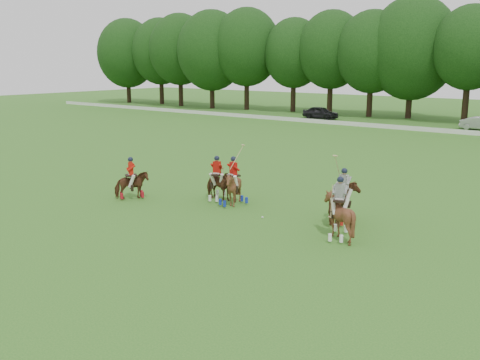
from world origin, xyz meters
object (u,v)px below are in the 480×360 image
Objects in this scene: car_left at (321,113)px; polo_red_b at (217,185)px; polo_stripe_b at (339,216)px; polo_ball at (262,217)px; polo_red_c at (233,188)px; polo_stripe_a at (343,203)px; polo_red_a at (131,184)px.

polo_red_b is (15.10, -37.64, 0.04)m from car_left.
polo_stripe_b is 4.03m from polo_ball.
polo_stripe_b is (6.25, -1.37, 0.04)m from polo_red_c.
car_left is 48.73× the size of polo_ball.
polo_ball is (-3.09, -1.52, -0.82)m from polo_stripe_a.
car_left is at bearing 111.85° from polo_red_b.
polo_stripe_a is at bearing 6.35° from polo_red_c.
car_left is 1.50× the size of polo_red_c.
car_left is 1.50× the size of polo_stripe_a.
polo_stripe_b is at bearing -12.35° from polo_red_c.
polo_red_c is (16.37, -37.95, 0.12)m from car_left.
polo_red_b is at bearing 34.03° from polo_red_a.
polo_red_b is 6.71m from polo_stripe_a.
polo_red_a is at bearing -161.98° from car_left.
polo_stripe_b is at bearing -6.59° from polo_ball.
polo_stripe_a is at bearing 2.55° from polo_red_b.
polo_red_a is 4.29m from polo_red_b.
polo_stripe_a is (10.26, 2.70, 0.11)m from polo_red_a.
polo_stripe_a reaches higher than polo_red_a.
polo_red_a reaches higher than car_left.
polo_red_a is 7.30m from polo_ball.
polo_ball is (-3.91, 0.45, -0.86)m from polo_stripe_b.
polo_stripe_b reaches higher than car_left.
polo_stripe_a reaches higher than car_left.
polo_stripe_b is 27.36× the size of polo_ball.
polo_red_a is (11.54, -40.04, 0.01)m from car_left.
polo_stripe_b is at bearing -12.56° from polo_red_b.
polo_red_b is 3.88m from polo_ball.
polo_red_c is (4.83, 2.10, 0.11)m from polo_red_a.
polo_stripe_b reaches higher than polo_red_a.
polo_red_a reaches higher than polo_ball.
polo_red_b is 1.31m from polo_red_c.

